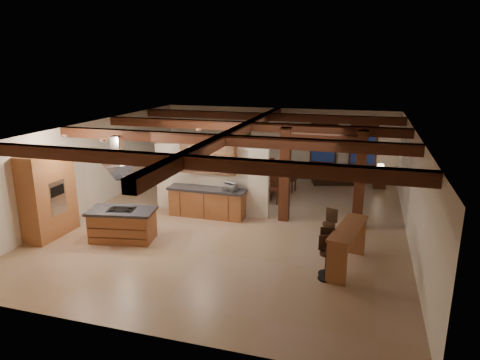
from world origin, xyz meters
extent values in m
plane|color=tan|center=(0.00, 0.00, 0.00)|extent=(12.00, 12.00, 0.00)
plane|color=silver|center=(0.00, 6.00, 1.45)|extent=(10.00, 0.00, 10.00)
plane|color=silver|center=(0.00, -6.00, 1.45)|extent=(10.00, 0.00, 10.00)
plane|color=silver|center=(-5.00, 0.00, 1.45)|extent=(0.00, 12.00, 12.00)
plane|color=silver|center=(5.00, 0.00, 1.45)|extent=(0.00, 12.00, 12.00)
plane|color=#3C1D13|center=(0.00, 0.00, 2.90)|extent=(12.00, 12.00, 0.00)
cube|color=#3D150F|center=(0.00, -4.00, 2.76)|extent=(10.00, 0.25, 0.28)
cube|color=#3D150F|center=(0.00, -1.30, 2.76)|extent=(10.00, 0.25, 0.28)
cube|color=#3D150F|center=(0.00, 1.30, 2.76)|extent=(10.00, 0.25, 0.28)
cube|color=#3D150F|center=(0.00, 4.00, 2.76)|extent=(10.00, 0.25, 0.28)
cube|color=#3D150F|center=(0.00, 0.00, 2.76)|extent=(0.28, 12.00, 0.28)
cube|color=#3D150F|center=(1.40, 0.50, 1.45)|extent=(0.30, 0.30, 2.90)
cube|color=#3D150F|center=(3.60, 0.50, 1.45)|extent=(0.30, 0.30, 2.90)
cube|color=#3D150F|center=(2.50, 0.50, 2.60)|extent=(2.50, 0.28, 0.28)
cube|color=silver|center=(-1.00, 0.50, 1.10)|extent=(3.80, 0.18, 2.20)
cube|color=brown|center=(-4.67, -2.60, 1.20)|extent=(0.64, 1.60, 2.40)
cube|color=silver|center=(-4.37, -2.60, 1.15)|extent=(0.06, 0.62, 0.95)
cube|color=black|center=(-4.33, -2.60, 1.35)|extent=(0.01, 0.50, 0.28)
cube|color=brown|center=(-1.00, 0.11, 0.43)|extent=(2.40, 0.60, 0.86)
cube|color=black|center=(-1.00, 0.11, 0.90)|extent=(2.50, 0.66, 0.08)
cube|color=brown|center=(-1.00, 0.32, 1.85)|extent=(1.80, 0.34, 0.95)
cube|color=silver|center=(-1.00, 0.14, 1.85)|extent=(1.74, 0.02, 0.90)
pyramid|color=silver|center=(-2.57, -2.30, 1.73)|extent=(1.10, 1.10, 0.45)
cube|color=silver|center=(-2.57, -2.30, 2.54)|extent=(0.26, 0.22, 0.73)
cube|color=#3D150F|center=(2.00, 5.94, 1.50)|extent=(1.10, 0.05, 1.70)
cube|color=black|center=(2.00, 5.91, 1.50)|extent=(0.95, 0.02, 1.55)
cube|color=#3D150F|center=(3.60, 5.94, 1.50)|extent=(1.10, 0.05, 1.70)
cube|color=black|center=(3.60, 5.91, 1.50)|extent=(0.95, 0.02, 1.55)
cube|color=#3D150F|center=(-1.50, 5.94, 1.70)|extent=(0.65, 0.04, 0.85)
cube|color=#224F2F|center=(-1.50, 5.92, 1.70)|extent=(0.55, 0.01, 0.75)
cylinder|color=silver|center=(-2.60, -2.80, 2.87)|extent=(0.16, 0.16, 0.03)
cylinder|color=silver|center=(-1.00, -0.50, 2.87)|extent=(0.16, 0.16, 0.03)
cylinder|color=silver|center=(-4.00, -2.50, 2.87)|extent=(0.16, 0.16, 0.03)
cube|color=brown|center=(-2.57, -2.30, 0.40)|extent=(1.80, 1.13, 0.80)
cube|color=black|center=(-2.57, -2.30, 0.84)|extent=(1.93, 1.26, 0.07)
cube|color=black|center=(-2.57, -2.30, 0.88)|extent=(0.77, 0.58, 0.02)
imported|color=#422110|center=(0.14, 2.96, 0.34)|extent=(1.97, 1.12, 0.69)
imported|color=black|center=(2.70, 5.25, 0.30)|extent=(2.17, 1.31, 0.59)
imported|color=silver|center=(-0.23, 0.11, 1.05)|extent=(0.48, 0.41, 0.22)
cube|color=brown|center=(3.45, -2.27, 1.01)|extent=(0.89, 2.04, 0.06)
cube|color=brown|center=(3.27, -3.15, 0.50)|extent=(0.46, 0.19, 0.99)
cube|color=brown|center=(3.63, -1.40, 0.50)|extent=(0.46, 0.19, 0.99)
cube|color=#3D150F|center=(4.31, 5.11, 0.29)|extent=(0.48, 0.48, 0.59)
cylinder|color=black|center=(4.31, 5.11, 0.67)|extent=(0.07, 0.07, 0.18)
cone|color=#FFCE99|center=(4.31, 5.11, 0.85)|extent=(0.31, 0.31, 0.20)
cylinder|color=black|center=(3.03, -3.00, 0.63)|extent=(0.32, 0.32, 0.06)
cube|color=black|center=(2.97, -2.86, 0.84)|extent=(0.29, 0.15, 0.35)
cylinder|color=black|center=(3.03, -3.00, 0.32)|extent=(0.05, 0.05, 0.62)
cylinder|color=black|center=(3.03, -3.00, 0.02)|extent=(0.35, 0.35, 0.03)
cylinder|color=black|center=(3.03, -2.76, 0.70)|extent=(0.35, 0.35, 0.07)
cube|color=black|center=(3.00, -2.60, 0.92)|extent=(0.33, 0.11, 0.39)
cylinder|color=black|center=(3.03, -2.76, 0.35)|extent=(0.06, 0.06, 0.68)
cylinder|color=black|center=(3.03, -2.76, 0.02)|extent=(0.39, 0.39, 0.03)
cylinder|color=black|center=(2.92, -1.25, 0.66)|extent=(0.33, 0.33, 0.06)
cube|color=black|center=(2.97, -1.10, 0.87)|extent=(0.31, 0.15, 0.37)
cylinder|color=black|center=(2.92, -1.25, 0.33)|extent=(0.06, 0.06, 0.64)
cylinder|color=black|center=(2.92, -1.25, 0.02)|extent=(0.37, 0.37, 0.03)
cube|color=#3D150F|center=(-0.74, 2.35, 0.48)|extent=(0.53, 0.53, 0.06)
cube|color=#3D150F|center=(-0.70, 2.58, 0.88)|extent=(0.45, 0.13, 0.81)
cylinder|color=#3D150F|center=(-0.95, 2.21, 0.23)|extent=(0.05, 0.05, 0.45)
cylinder|color=#3D150F|center=(-0.59, 2.14, 0.23)|extent=(0.05, 0.05, 0.45)
cylinder|color=#3D150F|center=(-0.88, 2.57, 0.23)|extent=(0.05, 0.05, 0.45)
cylinder|color=#3D150F|center=(-0.52, 2.50, 0.23)|extent=(0.05, 0.05, 0.45)
cube|color=#3D150F|center=(-0.46, 3.83, 0.48)|extent=(0.53, 0.53, 0.06)
cube|color=#3D150F|center=(-0.50, 3.61, 0.88)|extent=(0.45, 0.13, 0.81)
cylinder|color=#3D150F|center=(-0.25, 3.98, 0.23)|extent=(0.05, 0.05, 0.45)
cylinder|color=#3D150F|center=(-0.61, 4.04, 0.23)|extent=(0.05, 0.05, 0.45)
cylinder|color=#3D150F|center=(-0.32, 3.62, 0.23)|extent=(0.05, 0.05, 0.45)
cylinder|color=#3D150F|center=(-0.68, 3.69, 0.23)|extent=(0.05, 0.05, 0.45)
cube|color=#3D150F|center=(0.00, 2.22, 0.48)|extent=(0.53, 0.53, 0.06)
cube|color=#3D150F|center=(0.04, 2.44, 0.88)|extent=(0.45, 0.13, 0.81)
cylinder|color=#3D150F|center=(-0.21, 2.07, 0.23)|extent=(0.05, 0.05, 0.45)
cylinder|color=#3D150F|center=(0.15, 2.00, 0.23)|extent=(0.05, 0.05, 0.45)
cylinder|color=#3D150F|center=(-0.14, 2.43, 0.23)|extent=(0.05, 0.05, 0.45)
cylinder|color=#3D150F|center=(0.21, 2.36, 0.23)|extent=(0.05, 0.05, 0.45)
cube|color=#3D150F|center=(0.28, 3.70, 0.48)|extent=(0.53, 0.53, 0.06)
cube|color=#3D150F|center=(0.23, 3.47, 0.88)|extent=(0.45, 0.13, 0.81)
cylinder|color=#3D150F|center=(0.49, 3.84, 0.23)|extent=(0.05, 0.05, 0.45)
cylinder|color=#3D150F|center=(0.13, 3.91, 0.23)|extent=(0.05, 0.05, 0.45)
cylinder|color=#3D150F|center=(0.42, 3.48, 0.23)|extent=(0.05, 0.05, 0.45)
cylinder|color=#3D150F|center=(0.06, 3.55, 0.23)|extent=(0.05, 0.05, 0.45)
cube|color=#3D150F|center=(0.74, 2.08, 0.48)|extent=(0.53, 0.53, 0.06)
cube|color=#3D150F|center=(0.78, 2.30, 0.88)|extent=(0.45, 0.13, 0.81)
cylinder|color=#3D150F|center=(0.53, 1.93, 0.23)|extent=(0.05, 0.05, 0.45)
cylinder|color=#3D150F|center=(0.89, 1.87, 0.23)|extent=(0.05, 0.05, 0.45)
cylinder|color=#3D150F|center=(0.59, 2.29, 0.23)|extent=(0.05, 0.05, 0.45)
cylinder|color=#3D150F|center=(0.95, 2.23, 0.23)|extent=(0.05, 0.05, 0.45)
cube|color=#3D150F|center=(1.01, 3.56, 0.48)|extent=(0.53, 0.53, 0.06)
cube|color=#3D150F|center=(0.97, 3.34, 0.88)|extent=(0.45, 0.13, 0.81)
cylinder|color=#3D150F|center=(1.23, 3.70, 0.23)|extent=(0.05, 0.05, 0.45)
cylinder|color=#3D150F|center=(0.87, 3.77, 0.23)|extent=(0.05, 0.05, 0.45)
cylinder|color=#3D150F|center=(1.16, 3.35, 0.23)|extent=(0.05, 0.05, 0.45)
cylinder|color=#3D150F|center=(0.80, 3.41, 0.23)|extent=(0.05, 0.05, 0.45)
camera|label=1|loc=(3.68, -11.93, 4.73)|focal=32.00mm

